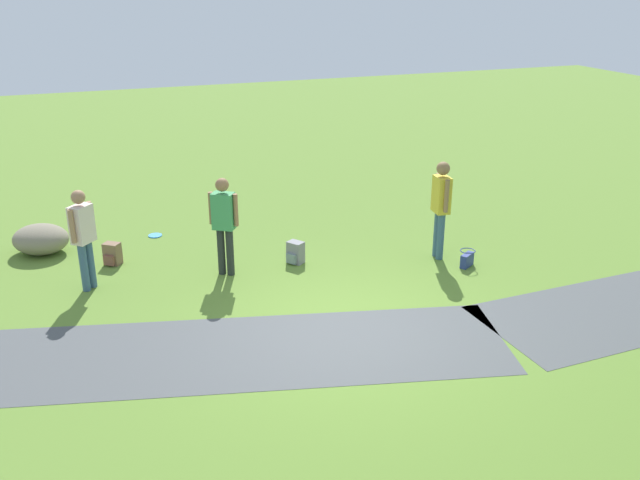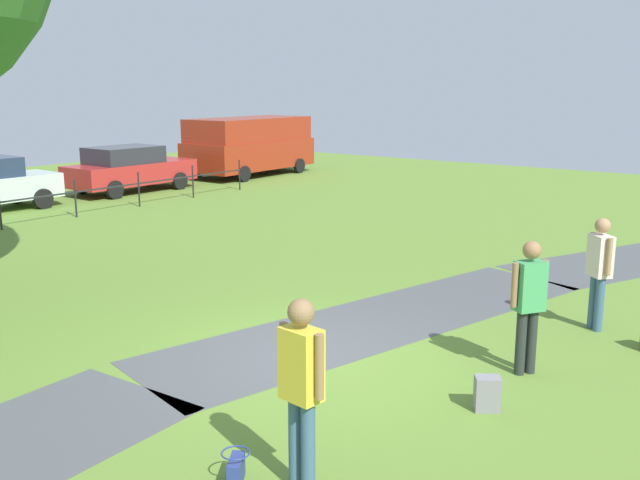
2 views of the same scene
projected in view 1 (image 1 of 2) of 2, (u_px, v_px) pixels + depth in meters
The scene contains 10 objects.
ground_plane at pixel (347, 330), 10.07m from camera, with size 48.00×48.00×0.00m, color olive.
footpath_segment_mid at pixel (220, 352), 9.47m from camera, with size 8.25×3.88×0.01m.
lawn_boulder at pixel (41, 239), 12.75m from camera, with size 1.35×1.30×0.55m.
woman_with_handbag at pixel (441, 203), 12.27m from camera, with size 0.28×0.52×1.81m.
man_near_boulder at pixel (224, 219), 11.59m from camera, with size 0.45×0.40×1.73m.
passerby_on_path at pixel (83, 233), 11.05m from camera, with size 0.42×0.43×1.70m.
handbag_on_grass at pixel (467, 259), 12.21m from camera, with size 0.38×0.38×0.31m.
backpack_by_boulder at pixel (112, 254), 12.28m from camera, with size 0.35×0.35×0.40m.
spare_backpack_on_lawn at pixel (295, 253), 12.34m from camera, with size 0.35×0.34×0.40m.
frisbee_on_grass at pixel (155, 235), 13.66m from camera, with size 0.27×0.27×0.02m.
Camera 1 is at (3.45, 8.21, 4.90)m, focal length 38.60 mm.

